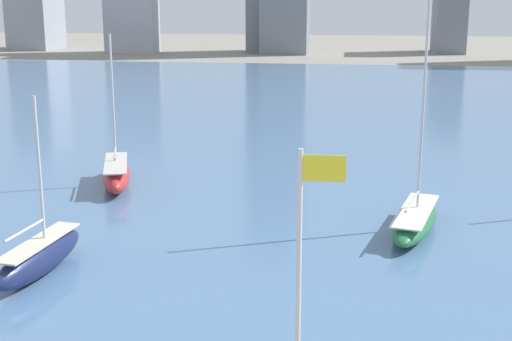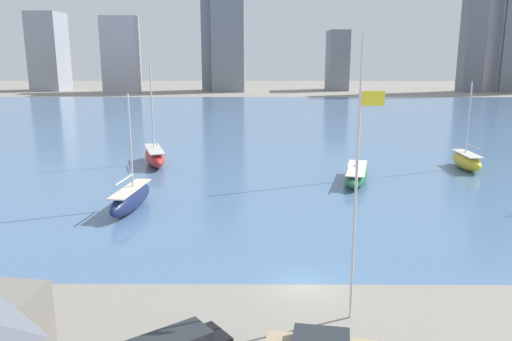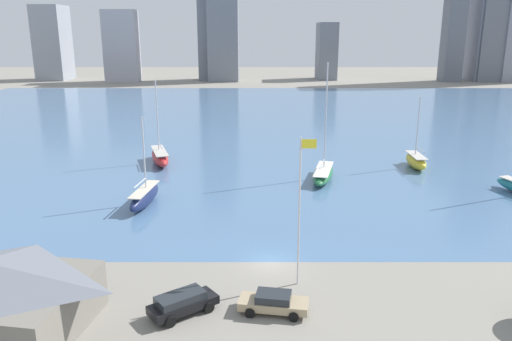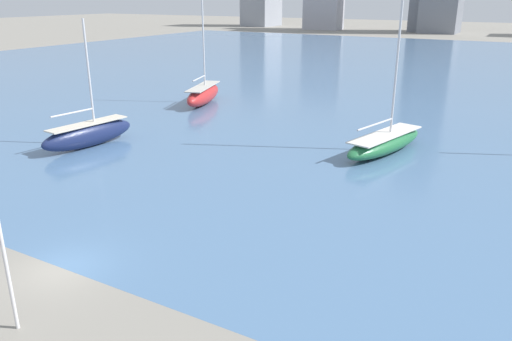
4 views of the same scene
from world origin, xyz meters
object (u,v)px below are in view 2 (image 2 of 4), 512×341
Objects in this scene: flag_pole at (357,199)px; sailboat_green at (356,174)px; sailboat_red at (155,156)px; sailboat_yellow at (467,161)px; sailboat_navy at (131,198)px.

sailboat_green is at bearing 78.82° from flag_pole.
sailboat_yellow is at bearing -20.91° from sailboat_red.
sailboat_red is at bearing 115.58° from flag_pole.
sailboat_green is 15.79m from sailboat_yellow.
flag_pole is 0.95× the size of sailboat_red.
flag_pole is 41.07m from sailboat_yellow.
sailboat_red is (-23.77, 8.50, 0.22)m from sailboat_green.
sailboat_yellow is (20.28, 35.31, -5.40)m from flag_pole.
flag_pole is 42.06m from sailboat_red.
flag_pole is at bearing -81.87° from sailboat_red.
sailboat_yellow is (36.53, 16.63, -0.01)m from sailboat_navy.
flag_pole is at bearing -119.77° from sailboat_yellow.
sailboat_yellow is at bearing 60.13° from flag_pole.
sailboat_red is (-1.76, 18.95, 0.04)m from sailboat_navy.
sailboat_yellow is at bearing 31.03° from sailboat_navy.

